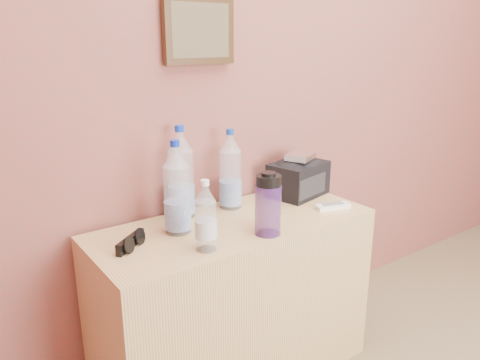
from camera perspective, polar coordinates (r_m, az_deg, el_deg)
name	(u,v)px	position (r m, az deg, el deg)	size (l,w,h in m)	color
picture_frame	(199,31)	(1.87, -5.00, 17.70)	(0.30, 0.03, 0.25)	#382311
dresser	(234,301)	(1.97, -0.69, -14.53)	(1.11, 0.46, 0.69)	#AB8354
pet_large_a	(177,193)	(1.69, -7.70, -1.52)	(0.09, 0.09, 0.34)	silver
pet_large_b	(181,177)	(1.84, -7.19, 0.36)	(0.10, 0.10, 0.37)	silver
pet_large_c	(230,173)	(1.92, -1.19, 0.80)	(0.09, 0.09, 0.33)	silver
pet_small	(206,220)	(1.55, -4.20, -4.84)	(0.07, 0.07, 0.24)	white
nalgene_bottle	(268,204)	(1.67, 3.44, -2.95)	(0.09, 0.09, 0.23)	#582D84
sunglasses	(130,242)	(1.64, -13.22, -7.36)	(0.16, 0.06, 0.04)	black
ac_remote	(333,206)	(1.99, 11.26, -3.17)	(0.15, 0.05, 0.02)	silver
toiletry_bag	(298,177)	(2.11, 7.12, 0.39)	(0.25, 0.18, 0.17)	black
foil_packet	(300,156)	(2.07, 7.37, 2.88)	(0.12, 0.10, 0.03)	silver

